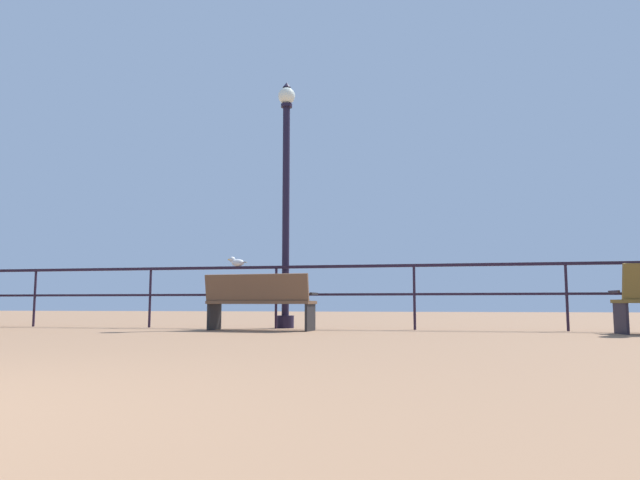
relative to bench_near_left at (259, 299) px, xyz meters
The scene contains 4 objects.
pier_railing 0.86m from the bench_near_left, 86.22° to the left, with size 19.03×0.05×1.09m.
bench_near_left is the anchor object (origin of this frame).
lamppost_center 2.18m from the bench_near_left, 81.76° to the left, with size 0.31×0.31×4.49m.
seagull_on_rail 1.24m from the bench_near_left, 129.99° to the left, with size 0.37×0.16×0.17m.
Camera 1 is at (2.77, -1.27, 0.43)m, focal length 32.76 mm.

